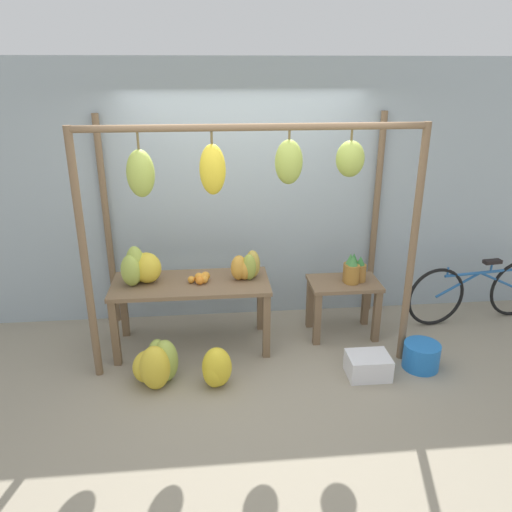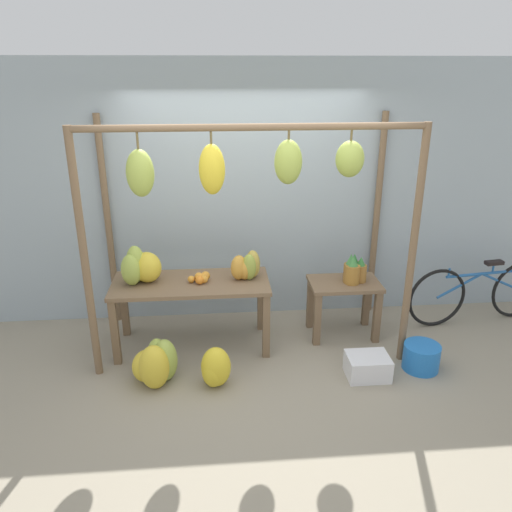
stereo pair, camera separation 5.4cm
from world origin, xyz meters
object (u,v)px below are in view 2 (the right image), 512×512
Objects in this scene: banana_pile_on_table at (140,267)px; papaya_pile at (246,267)px; blue_bucket at (421,357)px; parked_bicycle at (479,292)px; banana_pile_ground_left at (156,363)px; banana_pile_ground_right at (215,368)px; pineapple_cluster at (353,270)px; fruit_crate_white at (368,366)px; orange_pile at (200,278)px.

banana_pile_on_table is 1.04m from papaya_pile.
parked_bicycle reaches higher than blue_bucket.
banana_pile_ground_left is (0.17, -0.63, -0.69)m from banana_pile_on_table.
banana_pile_on_table is 0.99× the size of banana_pile_ground_left.
parked_bicycle is at bearing 18.31° from banana_pile_ground_right.
fruit_crate_white is (-0.04, -0.80, -0.63)m from pineapple_cluster.
blue_bucket is 1.33m from parked_bicycle.
banana_pile_ground_right is 3.10m from parked_bicycle.
banana_pile_ground_left is (-0.41, -0.61, -0.56)m from orange_pile.
papaya_pile reaches higher than banana_pile_ground_right.
banana_pile_ground_left is 1.22× the size of banana_pile_ground_right.
pineapple_cluster is 0.18× the size of parked_bicycle.
banana_pile_on_table reaches higher than parked_bicycle.
banana_pile_ground_left is 0.28× the size of parked_bicycle.
pineapple_cluster reaches higher than banana_pile_ground_left.
blue_bucket is 0.99× the size of papaya_pile.
banana_pile_on_table is 1.50× the size of pineapple_cluster.
pineapple_cluster is (2.15, 0.07, -0.14)m from banana_pile_on_table.
pineapple_cluster is 0.81× the size of banana_pile_ground_right.
banana_pile_ground_left is at bearing -166.09° from parked_bicycle.
papaya_pile is at bearing 36.22° from banana_pile_ground_left.
papaya_pile is (1.04, 0.00, -0.03)m from banana_pile_on_table.
parked_bicycle reaches higher than banana_pile_ground_left.
pineapple_cluster is 1.07m from blue_bucket.
fruit_crate_white is at bearing -148.13° from parked_bicycle.
orange_pile is at bearing 163.41° from blue_bucket.
banana_pile_ground_left is at bearing -160.32° from pineapple_cluster.
fruit_crate_white is (1.41, 0.02, -0.07)m from banana_pile_ground_right.
banana_pile_ground_left is 1.36× the size of papaya_pile.
papaya_pile reaches higher than pineapple_cluster.
fruit_crate_white is at bearing -171.39° from blue_bucket.
banana_pile_ground_right reaches higher than fruit_crate_white.
orange_pile is (0.58, -0.03, -0.12)m from banana_pile_on_table.
banana_pile_ground_right is at bearing -179.17° from fruit_crate_white.
banana_pile_ground_right is 1.95m from blue_bucket.
pineapple_cluster is 1.75m from banana_pile_ground_right.
papaya_pile is at bearing -176.38° from pineapple_cluster.
banana_pile_ground_left is 1.21× the size of fruit_crate_white.
banana_pile_ground_right reaches higher than blue_bucket.
pineapple_cluster is 1.55m from parked_bicycle.
banana_pile_on_table is 0.60m from orange_pile.
parked_bicycle reaches higher than fruit_crate_white.
blue_bucket is (0.54, 0.08, 0.02)m from fruit_crate_white.
papaya_pile is (-2.60, -0.22, 0.49)m from parked_bicycle.
fruit_crate_white is at bearing -92.81° from pineapple_cluster.
orange_pile reaches higher than banana_pile_ground_right.
orange_pile is 0.47× the size of banana_pile_ground_left.
banana_pile_on_table reaches higher than papaya_pile.
papaya_pile is at bearing 145.69° from fruit_crate_white.
banana_pile_on_table is at bearing -176.46° from parked_bicycle.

